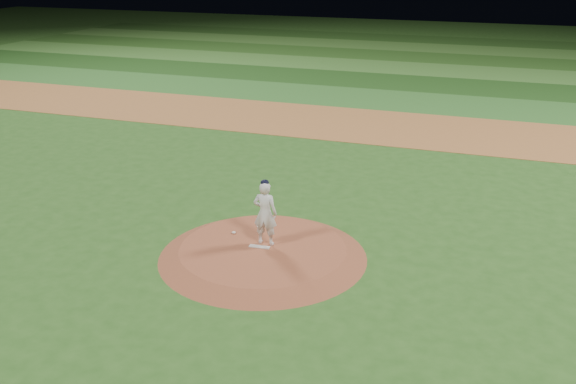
{
  "coord_description": "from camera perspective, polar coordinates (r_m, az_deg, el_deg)",
  "views": [
    {
      "loc": [
        5.69,
        -14.17,
        7.66
      ],
      "look_at": [
        0.0,
        2.0,
        1.1
      ],
      "focal_mm": 40.0,
      "sensor_mm": 36.0,
      "label": 1
    }
  ],
  "objects": [
    {
      "name": "outfield_stripe_4",
      "position": [
        54.51,
        13.52,
        12.31
      ],
      "size": [
        70.0,
        5.0,
        0.02
      ],
      "primitive_type": "cube",
      "color": "#356524",
      "rests_on": "ground"
    },
    {
      "name": "outfield_stripe_2",
      "position": [
        44.7,
        11.99,
        10.64
      ],
      "size": [
        70.0,
        5.0,
        0.02
      ],
      "primitive_type": "cube",
      "color": "#366B27",
      "rests_on": "ground"
    },
    {
      "name": "pitching_rubber",
      "position": [
        16.99,
        -2.56,
        -4.88
      ],
      "size": [
        0.57,
        0.18,
        0.03
      ],
      "primitive_type": "cube",
      "rotation": [
        0.0,
        0.0,
        0.08
      ],
      "color": "silver",
      "rests_on": "pitchers_mound"
    },
    {
      "name": "pitchers_mound",
      "position": [
        17.03,
        -2.24,
        -5.34
      ],
      "size": [
        5.5,
        5.5,
        0.25
      ],
      "primitive_type": "cone",
      "color": "brown",
      "rests_on": "ground"
    },
    {
      "name": "outfield_stripe_0",
      "position": [
        34.99,
        9.65,
        8.01
      ],
      "size": [
        70.0,
        5.0,
        0.02
      ],
      "primitive_type": "cube",
      "color": "#2A6324",
      "rests_on": "ground"
    },
    {
      "name": "rosin_bag",
      "position": [
        17.82,
        -4.84,
        -3.6
      ],
      "size": [
        0.11,
        0.11,
        0.06
      ],
      "primitive_type": "ellipsoid",
      "color": "silver",
      "rests_on": "pitchers_mound"
    },
    {
      "name": "outfield_stripe_3",
      "position": [
        49.59,
        12.83,
        11.56
      ],
      "size": [
        70.0,
        5.0,
        0.02
      ],
      "primitive_type": "cube",
      "color": "#214917",
      "rests_on": "ground"
    },
    {
      "name": "outfield_stripe_1",
      "position": [
        39.83,
        10.96,
        9.49
      ],
      "size": [
        70.0,
        5.0,
        0.02
      ],
      "primitive_type": "cube",
      "color": "#1A4114",
      "rests_on": "ground"
    },
    {
      "name": "infield_dirt_band",
      "position": [
        29.74,
        7.74,
        5.84
      ],
      "size": [
        70.0,
        6.0,
        0.02
      ],
      "primitive_type": "cube",
      "color": "#975D2F",
      "rests_on": "ground"
    },
    {
      "name": "outfield_stripe_5",
      "position": [
        59.44,
        14.1,
        12.94
      ],
      "size": [
        70.0,
        5.0,
        0.02
      ],
      "primitive_type": "cube",
      "color": "#1F4315",
      "rests_on": "ground"
    },
    {
      "name": "pitcher_on_mound",
      "position": [
        16.82,
        -2.04,
        -1.87
      ],
      "size": [
        0.66,
        0.45,
        1.82
      ],
      "color": "silver",
      "rests_on": "pitchers_mound"
    },
    {
      "name": "ground",
      "position": [
        17.08,
        -2.24,
        -5.72
      ],
      "size": [
        120.0,
        120.0,
        0.0
      ],
      "primitive_type": "plane",
      "color": "#26511A",
      "rests_on": "ground"
    }
  ]
}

